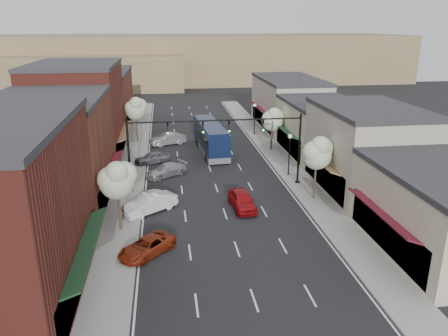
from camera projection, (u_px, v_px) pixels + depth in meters
name	position (u px, v px, depth m)	size (l,w,h in m)	color
ground	(229.00, 224.00, 34.29)	(160.00, 160.00, 0.00)	black
sidewalk_left	(134.00, 159.00, 50.56)	(2.80, 73.00, 0.15)	gray
sidewalk_right	(275.00, 153.00, 52.74)	(2.80, 73.00, 0.15)	gray
curb_left	(146.00, 158.00, 50.74)	(0.25, 73.00, 0.17)	gray
curb_right	(263.00, 154.00, 52.56)	(0.25, 73.00, 0.17)	gray
bldg_left_midnear	(51.00, 153.00, 36.61)	(10.14, 14.10, 9.40)	brown
bldg_left_midfar	(79.00, 112.00, 49.53)	(10.14, 14.10, 10.90)	maroon
bldg_left_far	(99.00, 100.00, 64.96)	(10.14, 18.10, 8.40)	brown
bldg_right_near	(442.00, 211.00, 29.50)	(9.14, 12.10, 5.90)	beige
bldg_right_midnear	(365.00, 149.00, 40.47)	(9.14, 12.10, 7.90)	#AAA191
bldg_right_midfar	(320.00, 128.00, 51.98)	(9.14, 12.10, 6.40)	beige
bldg_right_far	(288.00, 103.00, 64.99)	(9.14, 16.10, 7.40)	#AAA191
hill_far	(180.00, 58.00, 116.97)	(120.00, 30.00, 12.00)	#7A6647
hill_near	(76.00, 72.00, 103.08)	(50.00, 20.00, 8.00)	#7A6647
signal_mast_right	(275.00, 139.00, 41.07)	(8.22, 0.46, 7.00)	black
signal_mast_left	(155.00, 144.00, 39.62)	(8.22, 0.46, 7.00)	black
tree_right_near	(318.00, 152.00, 37.67)	(2.85, 2.65, 5.95)	#47382B
tree_right_far	(273.00, 119.00, 52.85)	(2.85, 2.65, 5.43)	#47382B
tree_left_near	(117.00, 179.00, 31.83)	(2.85, 2.65, 5.69)	#47382B
tree_left_far	(136.00, 108.00, 56.14)	(2.85, 2.65, 6.13)	#47382B
lamp_post_near	(290.00, 148.00, 44.22)	(0.44, 0.44, 4.44)	black
lamp_post_far	(255.00, 114.00, 60.67)	(0.44, 0.44, 4.44)	black
coach_bus	(210.00, 137.00, 53.05)	(3.32, 11.66, 3.52)	#0D1936
red_hatchback	(242.00, 200.00, 36.98)	(1.81, 4.50, 1.53)	#9A0B10
parked_car_a	(147.00, 246.00, 29.66)	(1.98, 4.30, 1.19)	maroon
parked_car_b	(149.00, 203.00, 36.29)	(1.67, 4.79, 1.58)	silver
parked_car_c	(166.00, 170.00, 44.86)	(1.83, 4.50, 1.31)	#9E9EA4
parked_car_d	(152.00, 158.00, 48.89)	(1.59, 3.95, 1.35)	slate
parked_car_e	(168.00, 139.00, 56.47)	(1.60, 4.59, 1.51)	#9E9DA3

